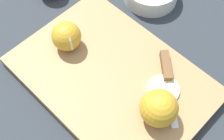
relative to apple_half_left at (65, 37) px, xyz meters
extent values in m
plane|color=#282D33|center=(0.12, 0.00, -0.06)|extent=(4.00, 4.00, 0.00)
cube|color=#A37A4C|center=(0.12, 0.00, -0.04)|extent=(0.44, 0.33, 0.02)
sphere|color=gold|center=(0.00, 0.00, 0.00)|extent=(0.06, 0.06, 0.06)
cylinder|color=beige|center=(0.00, 0.00, 0.00)|extent=(0.06, 0.03, 0.06)
sphere|color=gold|center=(0.25, -0.02, 0.00)|extent=(0.07, 0.07, 0.07)
cylinder|color=beige|center=(0.25, -0.01, 0.00)|extent=(0.06, 0.03, 0.07)
cube|color=silver|center=(0.26, 0.02, -0.03)|extent=(0.08, 0.08, 0.00)
cube|color=brown|center=(0.20, 0.09, -0.02)|extent=(0.06, 0.06, 0.02)
cylinder|color=beige|center=(0.23, 0.04, -0.03)|extent=(0.07, 0.07, 0.01)
camera|label=1|loc=(0.33, -0.26, 0.53)|focal=50.00mm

